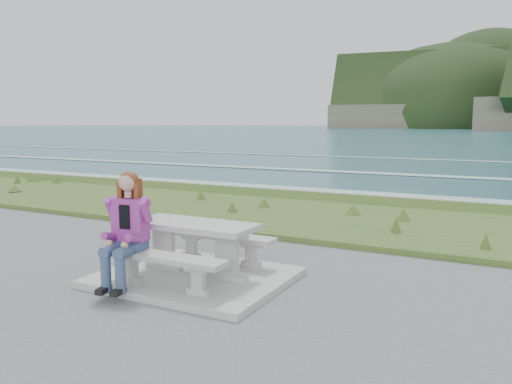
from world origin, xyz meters
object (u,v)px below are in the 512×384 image
bench_seaward (220,240)px  picnic_table (194,234)px  seated_woman (124,245)px  bench_landward (163,262)px

bench_seaward → picnic_table: bearing=-90.0°
bench_seaward → seated_woman: (-0.53, -1.54, 0.20)m
bench_landward → seated_woman: seated_woman is taller
bench_landward → seated_woman: size_ratio=1.20×
bench_seaward → bench_landward: bearing=-90.0°
picnic_table → bench_landward: bearing=-90.0°
picnic_table → bench_seaward: 0.74m
picnic_table → bench_seaward: size_ratio=1.00×
bench_seaward → seated_woman: size_ratio=1.20×
bench_landward → bench_seaward: size_ratio=1.00×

